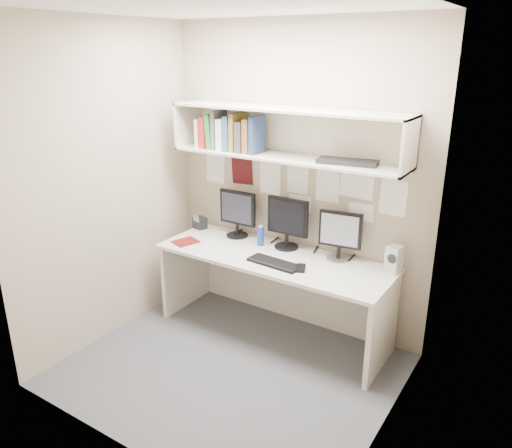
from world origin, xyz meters
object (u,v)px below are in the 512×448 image
Objects in this scene: monitor_right at (340,233)px; monitor_center at (287,221)px; speaker at (394,259)px; desk_phone at (200,223)px; maroon_notebook at (186,242)px; desk at (273,295)px; keyboard at (274,263)px; monitor_left at (237,212)px.

monitor_center is at bearing 172.47° from monitor_right.
monitor_center is at bearing -168.49° from speaker.
monitor_center reaches higher than desk_phone.
monitor_center is at bearing 43.91° from maroon_notebook.
monitor_right is 1.43m from desk_phone.
desk is 4.50× the size of keyboard.
desk_phone reaches higher than desk.
monitor_center is 0.45m from keyboard.
monitor_left reaches higher than maroon_notebook.
desk_phone is at bearing -167.75° from speaker.
desk is 4.72× the size of monitor_left.
monitor_left is 0.52m from monitor_center.
speaker is 1.51× the size of desk_phone.
desk_phone is at bearing -178.40° from monitor_center.
monitor_right is at bearing -0.08° from monitor_left.
monitor_center reaches higher than monitor_right.
monitor_right is 2.88× the size of desk_phone.
speaker is at bearing 0.12° from monitor_center.
maroon_notebook is (-1.75, -0.39, -0.10)m from speaker.
speaker is 1.88m from desk_phone.
monitor_left is at bearing 71.17° from maroon_notebook.
keyboard is at bearing 19.39° from maroon_notebook.
monitor_center is 3.12× the size of desk_phone.
monitor_left is 1.99× the size of speaker.
monitor_left reaches higher than desk.
monitor_left is at bearing 153.11° from keyboard.
maroon_notebook is at bearing -154.71° from monitor_center.
keyboard is at bearing -144.59° from speaker.
keyboard is at bearing -75.88° from monitor_center.
speaker is at bearing 13.46° from desk.
keyboard is (-0.39, -0.37, -0.21)m from monitor_right.
monitor_left is 3.00× the size of desk_phone.
monitor_left reaches higher than speaker.
monitor_right is 0.58m from keyboard.
monitor_center reaches higher than speaker.
monitor_center reaches higher than monitor_left.
speaker is at bearing -6.99° from monitor_right.
monitor_left is 2.04× the size of maroon_notebook.
monitor_center is 0.94m from speaker.
monitor_right is 1.91× the size of speaker.
monitor_center is 0.48m from monitor_right.
monitor_left is (-0.52, 0.22, 0.60)m from desk.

